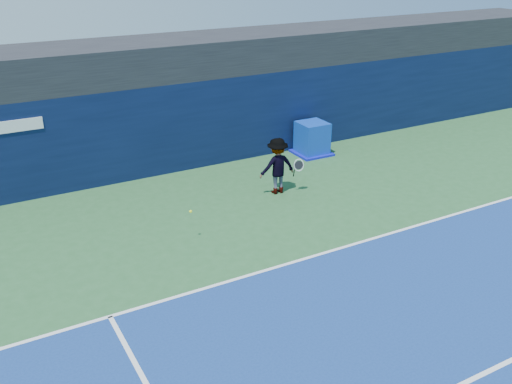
# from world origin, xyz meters

# --- Properties ---
(ground) EXTENTS (80.00, 80.00, 0.00)m
(ground) POSITION_xyz_m (0.00, 0.00, 0.00)
(ground) COLOR #285A2E
(ground) RESTS_ON ground
(baseline) EXTENTS (24.00, 0.10, 0.01)m
(baseline) POSITION_xyz_m (0.00, 3.00, 0.01)
(baseline) COLOR white
(baseline) RESTS_ON ground
(service_line) EXTENTS (24.00, 0.10, 0.01)m
(service_line) POSITION_xyz_m (0.00, -2.00, 0.01)
(service_line) COLOR white
(service_line) RESTS_ON ground
(stadium_band) EXTENTS (36.00, 3.00, 1.20)m
(stadium_band) POSITION_xyz_m (0.00, 11.50, 3.60)
(stadium_band) COLOR black
(stadium_band) RESTS_ON back_wall_assembly
(back_wall_assembly) EXTENTS (36.00, 1.03, 3.00)m
(back_wall_assembly) POSITION_xyz_m (-0.00, 10.50, 1.50)
(back_wall_assembly) COLOR #091332
(back_wall_assembly) RESTS_ON ground
(equipment_cart) EXTENTS (1.27, 1.27, 1.20)m
(equipment_cart) POSITION_xyz_m (4.36, 9.30, 0.55)
(equipment_cart) COLOR #0B33A7
(equipment_cart) RESTS_ON ground
(tennis_player) EXTENTS (1.34, 0.76, 1.77)m
(tennis_player) POSITION_xyz_m (1.40, 6.86, 0.88)
(tennis_player) COLOR silver
(tennis_player) RESTS_ON ground
(tennis_ball) EXTENTS (0.07, 0.07, 0.07)m
(tennis_ball) POSITION_xyz_m (-2.16, 5.29, 0.82)
(tennis_ball) COLOR yellow
(tennis_ball) RESTS_ON ground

